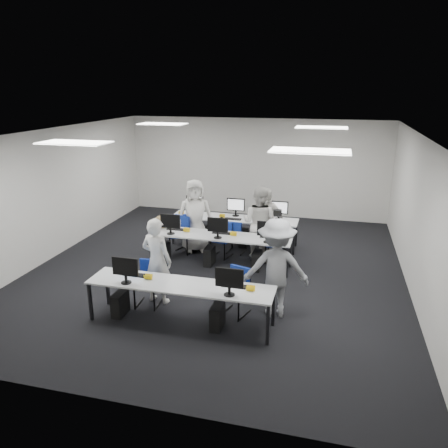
% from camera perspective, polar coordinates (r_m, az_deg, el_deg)
% --- Properties ---
extents(room, '(9.00, 9.02, 3.00)m').
position_cam_1_polar(room, '(9.34, -0.87, 2.60)').
color(room, black).
rests_on(room, ground).
extents(ceiling_panels, '(5.20, 4.60, 0.02)m').
position_cam_1_polar(ceiling_panels, '(9.07, -0.92, 11.70)').
color(ceiling_panels, white).
rests_on(ceiling_panels, room).
extents(desk_front, '(3.20, 0.70, 0.73)m').
position_cam_1_polar(desk_front, '(7.47, -5.75, -8.16)').
color(desk_front, silver).
rests_on(desk_front, ground).
extents(desk_mid, '(3.20, 0.70, 0.73)m').
position_cam_1_polar(desk_mid, '(9.76, -0.54, -1.76)').
color(desk_mid, silver).
rests_on(desk_mid, ground).
extents(desk_back, '(3.20, 0.70, 0.73)m').
position_cam_1_polar(desk_back, '(11.06, 1.34, 0.57)').
color(desk_back, silver).
rests_on(desk_back, ground).
extents(equipment_front, '(2.51, 0.41, 1.19)m').
position_cam_1_polar(equipment_front, '(7.66, -7.09, -10.21)').
color(equipment_front, '#0D49B0').
rests_on(equipment_front, desk_front).
extents(equipment_mid, '(2.91, 0.41, 1.19)m').
position_cam_1_polar(equipment_mid, '(9.91, -1.63, -3.46)').
color(equipment_mid, white).
rests_on(equipment_mid, desk_mid).
extents(equipment_back, '(2.91, 0.41, 1.19)m').
position_cam_1_polar(equipment_back, '(11.13, 2.30, -1.06)').
color(equipment_back, white).
rests_on(equipment_back, desk_back).
extents(chair_0, '(0.44, 0.48, 0.84)m').
position_cam_1_polar(chair_0, '(8.33, -9.86, -8.69)').
color(chair_0, navy).
rests_on(chair_0, ground).
extents(chair_1, '(0.53, 0.55, 0.85)m').
position_cam_1_polar(chair_1, '(7.91, 1.50, -9.88)').
color(chair_1, navy).
rests_on(chair_1, ground).
extents(chair_2, '(0.59, 0.62, 0.92)m').
position_cam_1_polar(chair_2, '(10.72, -5.97, -2.27)').
color(chair_2, navy).
rests_on(chair_2, ground).
extents(chair_3, '(0.49, 0.52, 0.82)m').
position_cam_1_polar(chair_3, '(10.45, -0.30, -2.88)').
color(chair_3, navy).
rests_on(chair_3, ground).
extents(chair_4, '(0.46, 0.49, 0.81)m').
position_cam_1_polar(chair_4, '(10.27, 6.43, -3.41)').
color(chair_4, navy).
rests_on(chair_4, ground).
extents(chair_5, '(0.61, 0.64, 0.94)m').
position_cam_1_polar(chair_5, '(10.87, -4.71, -1.91)').
color(chair_5, navy).
rests_on(chair_5, ground).
extents(chair_6, '(0.44, 0.48, 0.82)m').
position_cam_1_polar(chair_6, '(10.72, 1.62, -2.36)').
color(chair_6, navy).
rests_on(chair_6, ground).
extents(chair_7, '(0.42, 0.45, 0.81)m').
position_cam_1_polar(chair_7, '(10.61, 5.64, -2.68)').
color(chair_7, navy).
rests_on(chair_7, ground).
extents(handbag, '(0.39, 0.26, 0.31)m').
position_cam_1_polar(handbag, '(10.30, -8.12, 0.28)').
color(handbag, olive).
rests_on(handbag, desk_mid).
extents(student_0, '(0.66, 0.50, 1.65)m').
position_cam_1_polar(student_0, '(8.21, -8.76, -4.76)').
color(student_0, silver).
rests_on(student_0, ground).
extents(student_1, '(0.99, 0.85, 1.75)m').
position_cam_1_polar(student_1, '(10.18, 4.62, 0.16)').
color(student_1, silver).
rests_on(student_1, ground).
extents(student_2, '(1.03, 0.88, 1.79)m').
position_cam_1_polar(student_2, '(10.65, -3.81, 1.06)').
color(student_2, silver).
rests_on(student_2, ground).
extents(student_3, '(1.01, 0.52, 1.65)m').
position_cam_1_polar(student_3, '(10.40, 5.46, 0.22)').
color(student_3, silver).
rests_on(student_3, ground).
extents(photographer, '(1.26, 0.87, 1.79)m').
position_cam_1_polar(photographer, '(7.67, 6.82, -5.74)').
color(photographer, slate).
rests_on(photographer, ground).
extents(dslr_camera, '(0.17, 0.20, 0.10)m').
position_cam_1_polar(dslr_camera, '(7.52, 7.01, 1.49)').
color(dslr_camera, black).
rests_on(dslr_camera, photographer).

